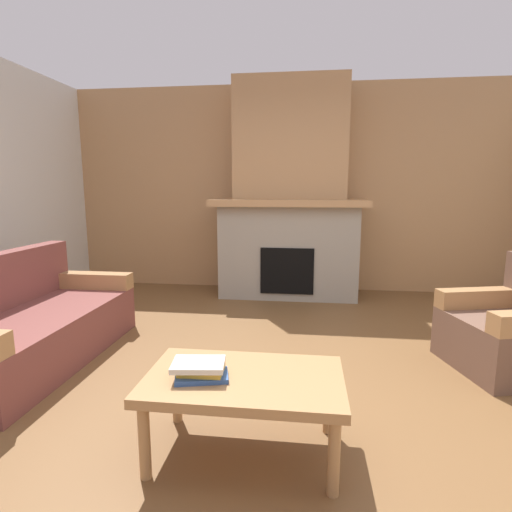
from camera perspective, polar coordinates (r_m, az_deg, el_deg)
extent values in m
plane|color=brown|center=(2.88, 1.97, -18.76)|extent=(9.00, 9.00, 0.00)
cube|color=tan|center=(5.53, 4.93, 9.38)|extent=(6.00, 0.12, 2.70)
cube|color=gray|center=(5.18, 4.62, 0.77)|extent=(1.70, 0.70, 1.15)
cube|color=black|center=(4.89, 4.41, -2.08)|extent=(0.64, 0.08, 0.56)
cube|color=tan|center=(5.07, 4.69, 7.56)|extent=(1.90, 0.82, 0.08)
cube|color=tan|center=(5.25, 4.88, 16.09)|extent=(1.40, 0.50, 1.47)
cube|color=brown|center=(3.69, -28.66, -10.07)|extent=(0.85, 1.80, 0.40)
cube|color=#A87A4C|center=(4.28, -22.53, -3.20)|extent=(0.84, 0.16, 0.15)
cube|color=brown|center=(3.66, 31.88, -10.49)|extent=(0.93, 0.93, 0.40)
cube|color=#A87A4C|center=(3.82, 29.31, -5.17)|extent=(0.77, 0.33, 0.15)
cube|color=#A87A4C|center=(2.14, -1.68, -17.16)|extent=(1.00, 0.60, 0.05)
cylinder|color=#A87A4C|center=(2.15, -15.50, -23.92)|extent=(0.06, 0.06, 0.38)
cylinder|color=#A87A4C|center=(2.03, 10.97, -26.07)|extent=(0.06, 0.06, 0.38)
cylinder|color=#A87A4C|center=(2.54, -11.15, -18.22)|extent=(0.06, 0.06, 0.38)
cylinder|color=#A87A4C|center=(2.43, 10.21, -19.49)|extent=(0.06, 0.06, 0.38)
cube|color=#335699|center=(2.11, -7.67, -16.50)|extent=(0.29, 0.21, 0.02)
cube|color=gold|center=(2.12, -7.72, -15.60)|extent=(0.22, 0.16, 0.03)
cube|color=beige|center=(2.10, -8.15, -14.95)|extent=(0.28, 0.21, 0.03)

